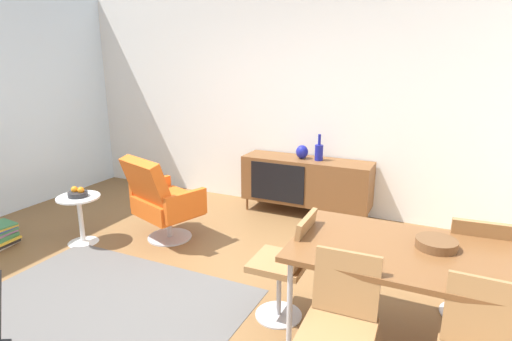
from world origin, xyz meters
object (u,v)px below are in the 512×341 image
Objects in this scene: lounge_chair_red at (162,199)px; side_table_round at (80,214)px; dining_chair_front_left at (340,324)px; fruit_bowl at (78,193)px; dining_chair_near_window at (287,262)px; vase_cobalt at (302,152)px; dining_table at (418,258)px; sideboard at (306,181)px; vase_sculptural_dark at (319,152)px; wooden_bowl_on_table at (436,244)px; dining_chair_back_right at (473,264)px.

side_table_round is (-0.75, -0.43, -0.15)m from lounge_chair_red.
dining_chair_front_left is 3.14m from fruit_bowl.
dining_chair_near_window is at bearing -7.51° from fruit_bowl.
dining_table is (1.52, -2.14, -0.11)m from vase_cobalt.
dining_table reaches higher than sideboard.
fruit_bowl is (-2.05, -1.81, -0.27)m from vase_sculptural_dark.
side_table_round is (-2.47, 0.32, -0.15)m from dining_chair_near_window.
wooden_bowl_on_table reaches higher than dining_table.
dining_chair_near_window is (-1.24, -0.56, 0.00)m from dining_chair_back_right.
fruit_bowl is (-1.84, -1.81, -0.25)m from vase_cobalt.
lounge_chair_red is at bearing 156.40° from dining_chair_near_window.
sideboard is 2.63m from side_table_round.
sideboard is 2.92m from dining_chair_front_left.
fruit_bowl is at bearing 172.49° from dining_chair_near_window.
lounge_chair_red is 0.88m from side_table_round.
lounge_chair_red is at bearing -127.87° from vase_cobalt.
lounge_chair_red is (-1.72, 0.75, -0.00)m from dining_chair_near_window.
dining_table is at bearing -58.55° from vase_sculptural_dark.
vase_cobalt is 0.22m from vase_sculptural_dark.
dining_chair_back_right and dining_chair_front_left have the same top height.
sideboard is 1.00× the size of dining_table.
side_table_round is (-1.90, -1.81, -0.12)m from sideboard.
vase_sculptural_dark is at bearing 0.00° from vase_cobalt.
dining_chair_front_left is 0.78m from dining_chair_near_window.
lounge_chair_red is at bearing 166.57° from wooden_bowl_on_table.
dining_chair_back_right is 1.00× the size of dining_chair_near_window.
dining_chair_front_left and dining_chair_near_window have the same top height.
dining_chair_front_left is at bearing -122.19° from dining_table.
dining_chair_back_right is 2.97m from lounge_chair_red.
lounge_chair_red reaches higher than sideboard.
dining_chair_near_window is 2.50m from side_table_round.
vase_cobalt is at bearing 139.90° from dining_chair_back_right.
wooden_bowl_on_table is at bearing 48.97° from dining_table.
dining_table is 0.70m from dining_chair_front_left.
dining_chair_back_right is (1.82, -1.58, 0.03)m from sideboard.
dining_table is at bearing -55.66° from sideboard.
vase_cobalt is at bearing 113.47° from dining_chair_front_left.
sideboard is 8.00× the size of fruit_bowl.
vase_cobalt reaches higher than wooden_bowl_on_table.
wooden_bowl_on_table reaches higher than sideboard.
vase_cobalt reaches higher than sideboard.
sideboard is 0.37m from vase_cobalt.
vase_sculptural_dark reaches higher than wooden_bowl_on_table.
dining_chair_back_right is at bearing 57.72° from dining_chair_front_left.
vase_sculptural_dark reaches higher than vase_cobalt.
wooden_bowl_on_table is 0.60m from dining_chair_back_right.
vase_cobalt is at bearing 128.48° from wooden_bowl_on_table.
wooden_bowl_on_table is at bearing -120.04° from dining_chair_back_right.
lounge_chair_red is 0.87m from fruit_bowl.
dining_chair_front_left is at bearing -46.19° from dining_chair_near_window.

